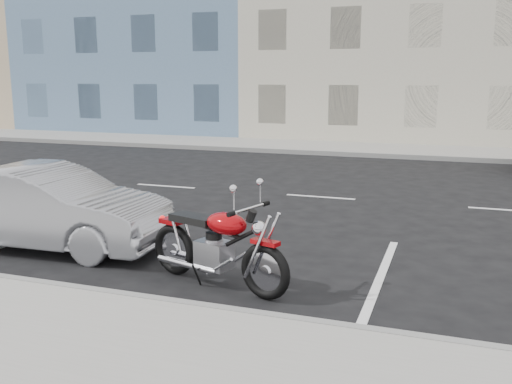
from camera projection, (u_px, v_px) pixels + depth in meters
ground at (410, 203)px, 12.46m from camera, size 120.00×120.00×0.00m
sidewalk_far at (296, 146)px, 22.12m from camera, size 80.00×3.40×0.15m
curb_far at (283, 151)px, 20.55m from camera, size 80.00×0.12×0.16m
bldg_blue at (174, 6)px, 30.80m from camera, size 12.00×12.00×13.00m
bldg_cream at (401, 12)px, 27.04m from camera, size 12.00×12.00×11.50m
motorcycle at (267, 260)px, 6.97m from camera, size 2.21×0.97×1.14m
sedan_silver at (47, 207)px, 9.12m from camera, size 4.10×1.59×1.33m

